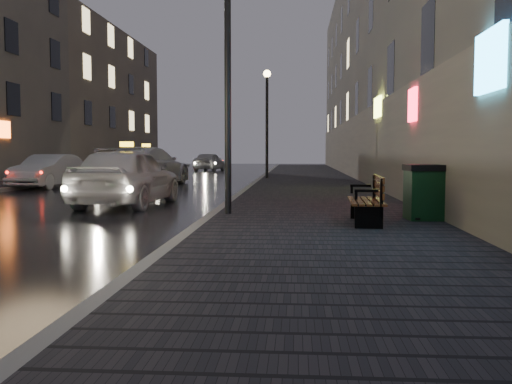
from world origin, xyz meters
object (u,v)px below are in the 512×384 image
(trash_bin, at_px, (424,192))
(taxi_near, at_px, (127,176))
(taxi_mid, at_px, (146,166))
(car_far, at_px, (209,162))
(car_left_mid, at_px, (49,171))
(lamp_near, at_px, (228,56))
(bench, at_px, (370,199))
(lamp_far, at_px, (267,110))

(trash_bin, height_order, taxi_near, taxi_near)
(taxi_mid, height_order, car_far, taxi_mid)
(taxi_near, xyz_separation_m, car_left_mid, (-5.44, 7.28, -0.12))
(trash_bin, bearing_deg, car_far, 102.50)
(lamp_near, xyz_separation_m, bench, (2.81, -1.46, -2.89))
(trash_bin, relative_size, car_far, 0.27)
(car_left_mid, relative_size, taxi_mid, 0.72)
(car_left_mid, xyz_separation_m, car_far, (3.52, 19.77, 0.01))
(lamp_far, bearing_deg, car_far, 109.67)
(taxi_mid, xyz_separation_m, car_far, (0.01, 17.83, -0.14))
(taxi_near, bearing_deg, bench, 146.09)
(car_far, bearing_deg, car_left_mid, 87.67)
(lamp_far, height_order, trash_bin, lamp_far)
(lamp_near, distance_m, car_far, 30.65)
(car_left_mid, bearing_deg, bench, -40.90)
(bench, bearing_deg, car_far, 106.46)
(lamp_far, distance_m, trash_bin, 17.45)
(lamp_far, bearing_deg, trash_bin, -76.74)
(lamp_near, xyz_separation_m, taxi_mid, (-5.05, 12.27, -2.66))
(lamp_far, height_order, taxi_mid, lamp_far)
(taxi_near, height_order, car_left_mid, taxi_near)
(lamp_near, bearing_deg, car_far, 99.50)
(bench, bearing_deg, taxi_near, 145.24)
(lamp_far, height_order, bench, lamp_far)
(bench, bearing_deg, taxi_mid, 122.28)
(trash_bin, distance_m, car_left_mid, 16.72)
(lamp_far, bearing_deg, taxi_mid, -143.58)
(trash_bin, xyz_separation_m, car_far, (-8.99, 30.87, -0.01))
(taxi_near, bearing_deg, trash_bin, 154.95)
(taxi_near, height_order, car_far, taxi_near)
(car_far, bearing_deg, lamp_near, 107.26)
(taxi_mid, bearing_deg, trash_bin, 132.49)
(car_far, bearing_deg, trash_bin, 113.99)
(lamp_near, relative_size, taxi_mid, 0.92)
(taxi_near, distance_m, car_far, 27.12)
(trash_bin, xyz_separation_m, car_left_mid, (-12.51, 11.10, -0.02))
(taxi_near, bearing_deg, car_far, -82.61)
(trash_bin, height_order, taxi_mid, taxi_mid)
(trash_bin, height_order, car_far, car_far)
(trash_bin, bearing_deg, bench, -152.56)
(lamp_near, xyz_separation_m, car_far, (-5.04, 30.10, -2.80))
(bench, bearing_deg, lamp_near, 155.11)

